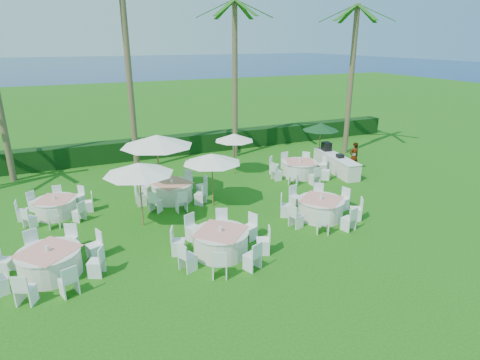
% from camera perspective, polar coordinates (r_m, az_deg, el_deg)
% --- Properties ---
extents(ground, '(120.00, 120.00, 0.00)m').
position_cam_1_polar(ground, '(15.23, -0.11, -7.91)').
color(ground, '#1B5B0F').
rests_on(ground, ground).
extents(hedge, '(34.00, 1.00, 1.20)m').
position_cam_1_polar(hedge, '(25.79, -11.03, 4.70)').
color(hedge, black).
rests_on(hedge, ground).
extents(ocean, '(260.00, 260.00, 0.00)m').
position_cam_1_polar(ocean, '(114.72, -21.99, 14.57)').
color(ocean, '#07204B').
rests_on(ocean, ground).
extents(banquet_table_a, '(3.30, 3.30, 1.01)m').
position_cam_1_polar(banquet_table_a, '(14.02, -25.43, -10.50)').
color(banquet_table_a, silver).
rests_on(banquet_table_a, ground).
extents(banquet_table_b, '(3.28, 3.28, 1.01)m').
position_cam_1_polar(banquet_table_b, '(13.88, -2.76, -8.76)').
color(banquet_table_b, silver).
rests_on(banquet_table_b, ground).
extents(banquet_table_c, '(3.29, 3.29, 0.99)m').
position_cam_1_polar(banquet_table_c, '(16.83, 11.38, -3.92)').
color(banquet_table_c, silver).
rests_on(banquet_table_c, ground).
extents(banquet_table_d, '(2.94, 2.94, 0.90)m').
position_cam_1_polar(banquet_table_d, '(18.41, -24.72, -3.49)').
color(banquet_table_d, silver).
rests_on(banquet_table_d, ground).
extents(banquet_table_e, '(3.30, 3.30, 1.00)m').
position_cam_1_polar(banquet_table_e, '(18.57, -9.62, -1.54)').
color(banquet_table_e, silver).
rests_on(banquet_table_e, ground).
extents(banquet_table_f, '(3.27, 3.27, 0.99)m').
position_cam_1_polar(banquet_table_f, '(21.73, 8.48, 1.62)').
color(banquet_table_f, silver).
rests_on(banquet_table_f, ground).
extents(umbrella_a, '(2.68, 2.68, 2.59)m').
position_cam_1_polar(umbrella_a, '(15.63, -14.23, 1.59)').
color(umbrella_a, brown).
rests_on(umbrella_a, ground).
extents(umbrella_b, '(2.54, 2.54, 2.38)m').
position_cam_1_polar(umbrella_b, '(17.19, -4.02, 3.09)').
color(umbrella_b, brown).
rests_on(umbrella_b, ground).
extents(umbrella_c, '(3.25, 3.25, 2.98)m').
position_cam_1_polar(umbrella_c, '(18.32, -11.75, 5.50)').
color(umbrella_c, brown).
rests_on(umbrella_c, ground).
extents(umbrella_d, '(2.12, 2.12, 2.23)m').
position_cam_1_polar(umbrella_d, '(21.53, -0.83, 6.09)').
color(umbrella_d, brown).
rests_on(umbrella_d, ground).
extents(umbrella_green, '(2.13, 2.13, 2.42)m').
position_cam_1_polar(umbrella_green, '(23.78, 11.42, 7.42)').
color(umbrella_green, brown).
rests_on(umbrella_green, ground).
extents(buffet_table, '(1.30, 3.98, 1.39)m').
position_cam_1_polar(buffet_table, '(22.94, 13.40, 2.39)').
color(buffet_table, silver).
rests_on(buffet_table, ground).
extents(staff_person, '(0.60, 0.40, 1.63)m').
position_cam_1_polar(staff_person, '(23.20, 15.89, 3.22)').
color(staff_person, gray).
rests_on(staff_person, ground).
extents(palm_b, '(4.23, 4.38, 10.34)m').
position_cam_1_polar(palm_b, '(22.50, -15.61, 15.30)').
color(palm_b, brown).
rests_on(palm_b, ground).
extents(palm_d, '(4.20, 4.39, 9.12)m').
position_cam_1_polar(palm_d, '(24.53, -0.73, 14.80)').
color(palm_d, brown).
rests_on(palm_d, ground).
extents(palm_e, '(4.25, 4.37, 8.94)m').
position_cam_1_polar(palm_e, '(26.25, 15.57, 14.22)').
color(palm_e, brown).
rests_on(palm_e, ground).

